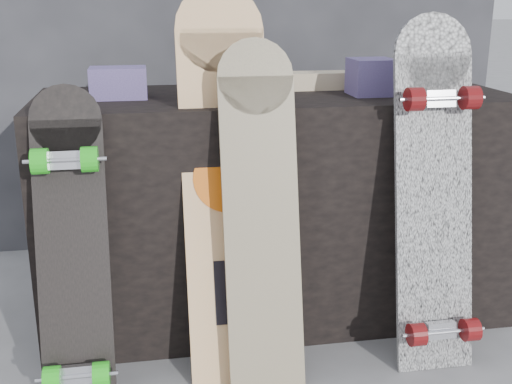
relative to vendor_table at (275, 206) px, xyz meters
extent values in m
plane|color=slate|center=(0.00, -0.50, -0.40)|extent=(60.00, 60.00, 0.00)
cube|color=black|center=(0.00, 0.00, 0.00)|extent=(1.60, 0.60, 0.80)
cube|color=#2E2E32|center=(0.00, 0.85, 0.70)|extent=(2.40, 0.20, 2.20)
cube|color=#4C3B7A|center=(-0.52, -0.01, 0.45)|extent=(0.18, 0.12, 0.10)
cube|color=#4C3B7A|center=(0.31, -0.08, 0.46)|extent=(0.14, 0.14, 0.12)
cube|color=#D1B78C|center=(0.17, 0.09, 0.43)|extent=(0.22, 0.10, 0.06)
cube|color=beige|center=(-0.21, -0.32, 0.11)|extent=(0.27, 0.31, 1.03)
cylinder|color=beige|center=(-0.21, -0.17, 0.62)|extent=(0.27, 0.09, 0.26)
cylinder|color=orange|center=(-0.21, -0.31, 0.20)|extent=(0.20, 0.06, 0.20)
cube|color=black|center=(-0.21, -0.40, -0.13)|extent=(0.11, 0.06, 0.19)
cube|color=beige|center=(-0.13, -0.42, 0.05)|extent=(0.22, 0.24, 0.90)
cylinder|color=beige|center=(-0.13, -0.31, 0.50)|extent=(0.22, 0.07, 0.22)
cube|color=white|center=(0.41, -0.40, 0.08)|extent=(0.24, 0.21, 0.96)
cylinder|color=white|center=(0.41, -0.31, 0.55)|extent=(0.24, 0.06, 0.24)
cube|color=silver|center=(0.41, -0.51, -0.26)|extent=(0.09, 0.04, 0.05)
cylinder|color=#630E0F|center=(0.33, -0.53, -0.25)|extent=(0.05, 0.07, 0.07)
cylinder|color=#630E0F|center=(0.50, -0.53, -0.25)|extent=(0.04, 0.07, 0.07)
cube|color=silver|center=(0.41, -0.38, 0.43)|extent=(0.09, 0.04, 0.05)
cylinder|color=#630E0F|center=(0.33, -0.40, 0.43)|extent=(0.05, 0.07, 0.07)
cylinder|color=#630E0F|center=(0.50, -0.40, 0.43)|extent=(0.04, 0.07, 0.07)
cube|color=black|center=(-0.66, -0.42, -0.01)|extent=(0.20, 0.23, 0.79)
cylinder|color=black|center=(-0.66, -0.31, 0.39)|extent=(0.20, 0.07, 0.20)
cube|color=silver|center=(-0.66, -0.54, -0.28)|extent=(0.09, 0.04, 0.06)
cylinder|color=#23C71C|center=(-0.73, -0.56, -0.27)|extent=(0.04, 0.07, 0.07)
cylinder|color=#23C71C|center=(-0.60, -0.56, -0.27)|extent=(0.04, 0.07, 0.07)
cube|color=silver|center=(-0.66, -0.38, 0.29)|extent=(0.09, 0.04, 0.06)
cylinder|color=#23C71C|center=(-0.73, -0.40, 0.29)|extent=(0.04, 0.07, 0.07)
cylinder|color=#23C71C|center=(-0.60, -0.40, 0.29)|extent=(0.04, 0.07, 0.07)
camera|label=1|loc=(-0.45, -2.14, 0.72)|focal=45.00mm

